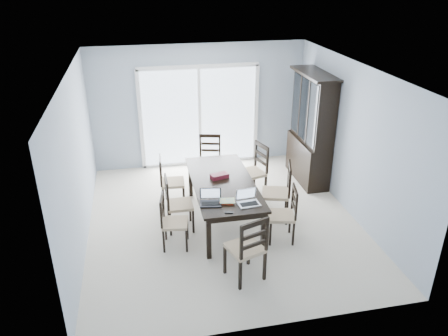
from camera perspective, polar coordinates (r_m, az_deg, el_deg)
The scene contains 24 objects.
floor at distance 7.60m, azimuth -0.13°, elevation -6.84°, with size 5.00×5.00×0.00m, color beige.
ceiling at distance 6.61m, azimuth -0.16°, elevation 12.69°, with size 5.00×5.00×0.00m, color white.
back_wall at distance 9.32m, azimuth -3.26°, elevation 8.06°, with size 4.50×0.02×2.60m, color #94A1B1.
wall_left at distance 6.95m, azimuth -18.65°, elevation 0.66°, with size 0.02×5.00×2.60m, color #94A1B1.
wall_right at distance 7.74m, azimuth 16.44°, elevation 3.45°, with size 0.02×5.00×2.60m, color #94A1B1.
balcony at distance 10.71m, azimuth -3.90°, elevation 2.66°, with size 4.50×2.00×0.10m, color gray.
railing at distance 11.44m, azimuth -4.71°, elevation 7.31°, with size 4.50×0.06×1.10m, color #99999E.
dining_table at distance 7.27m, azimuth -0.14°, elevation -2.33°, with size 1.00×2.20×0.75m.
china_hutch at distance 8.77m, azimuth 11.28°, elevation 4.95°, with size 0.50×1.38×2.20m.
sliding_door at distance 9.36m, azimuth -3.21°, elevation 6.77°, with size 2.52×0.05×2.18m.
chair_left_near at distance 6.73m, azimuth -7.18°, elevation -6.26°, with size 0.45×0.44×1.02m.
chair_left_mid at distance 7.13m, azimuth -6.57°, elevation -3.93°, with size 0.42×0.41×1.09m.
chair_left_far at distance 7.87m, azimuth -7.44°, elevation -1.06°, with size 0.45×0.44×1.10m.
chair_right_near at distance 6.91m, azimuth 8.28°, elevation -5.25°, with size 0.48×0.47×1.06m.
chair_right_mid at distance 7.42m, azimuth 7.57°, elevation -2.33°, with size 0.57×0.56×1.19m.
chair_right_far at distance 8.14m, azimuth 4.19°, elevation 0.41°, with size 0.57×0.56×1.19m.
chair_end_near at distance 5.94m, azimuth 3.32°, elevation -9.72°, with size 0.57×0.58×1.19m.
chair_end_far at distance 8.66m, azimuth -1.88°, elevation 1.83°, with size 0.53×0.53×1.14m.
laptop_dark at distance 6.54m, azimuth -1.76°, elevation -4.35°, with size 0.35×0.27×0.22m.
laptop_silver at distance 6.54m, azimuth 3.27°, elevation -4.38°, with size 0.34×0.25×0.22m.
book_stack at distance 6.60m, azimuth 0.37°, elevation -4.40°, with size 0.26×0.21×0.04m.
cell_phone at distance 6.35m, azimuth 0.66°, elevation -5.81°, with size 0.12×0.05×0.01m, color black.
game_box at distance 7.34m, azimuth -0.59°, elevation -1.04°, with size 0.30×0.15×0.07m, color #50101F.
hot_tub at distance 10.41m, azimuth -6.30°, elevation 4.81°, with size 1.73×1.56×0.88m.
Camera 1 is at (-1.29, -6.32, 4.01)m, focal length 35.00 mm.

